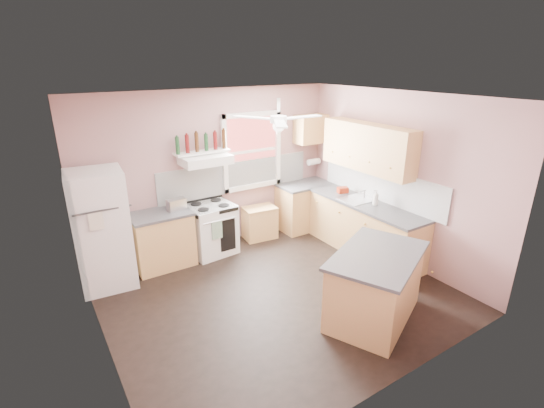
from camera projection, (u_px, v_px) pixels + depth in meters
floor at (278, 294)px, 5.58m from camera, size 4.50×4.50×0.00m
ceiling at (279, 98)px, 4.64m from camera, size 4.50×4.50×0.00m
wall_back at (212, 170)px, 6.71m from camera, size 4.50×0.05×2.70m
wall_right at (397, 178)px, 6.26m from camera, size 0.05×4.00×2.70m
wall_left at (90, 248)px, 3.95m from camera, size 0.05×4.00×2.70m
backsplash_back at (237, 177)px, 6.96m from camera, size 2.90×0.03×0.55m
backsplash_right at (380, 184)px, 6.54m from camera, size 0.03×2.60×0.55m
window_view at (251, 151)px, 6.97m from camera, size 1.00×0.02×1.20m
window_frame at (252, 151)px, 6.94m from camera, size 1.16×0.07×1.36m
refrigerator at (102, 230)px, 5.55m from camera, size 0.79×0.77×1.73m
base_cabinet_left at (163, 240)px, 6.23m from camera, size 0.90×0.60×0.86m
counter_left at (160, 214)px, 6.07m from camera, size 0.92×0.62×0.04m
toaster at (176, 204)px, 6.16m from camera, size 0.30×0.19×0.18m
stove at (211, 229)px, 6.65m from camera, size 0.77×0.70×0.86m
range_hood at (206, 160)px, 6.28m from camera, size 0.78×0.50×0.14m
bottle_shelf at (202, 152)px, 6.34m from camera, size 0.90×0.26×0.03m
cart at (260, 223)px, 7.24m from camera, size 0.62×0.45×0.58m
base_cabinet_corner at (304, 207)px, 7.66m from camera, size 1.00×0.60×0.86m
base_cabinet_right at (364, 229)px, 6.65m from camera, size 0.60×2.20×0.86m
counter_corner at (305, 185)px, 7.50m from camera, size 1.02×0.62×0.04m
counter_right at (366, 204)px, 6.49m from camera, size 0.62×2.22×0.04m
sink at (357, 200)px, 6.65m from camera, size 0.55×0.45×0.03m
faucet at (364, 194)px, 6.70m from camera, size 0.03×0.03×0.14m
upper_cabinet_right at (367, 147)px, 6.41m from camera, size 0.33×1.80×0.76m
upper_cabinet_corner at (311, 129)px, 7.35m from camera, size 0.60×0.33×0.52m
paper_towel at (314, 162)px, 7.66m from camera, size 0.26×0.12×0.12m
island at (375, 287)px, 4.95m from camera, size 1.55×1.31×0.86m
island_top at (378, 255)px, 4.80m from camera, size 1.65×1.42×0.04m
ceiling_fan_hub at (279, 119)px, 4.73m from camera, size 0.20×0.20×0.08m
soap_bottle at (376, 198)px, 6.35m from camera, size 0.12×0.12×0.25m
red_caddy at (343, 190)px, 6.97m from camera, size 0.21×0.17×0.10m
wine_bottles at (202, 142)px, 6.29m from camera, size 0.86×0.06×0.31m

